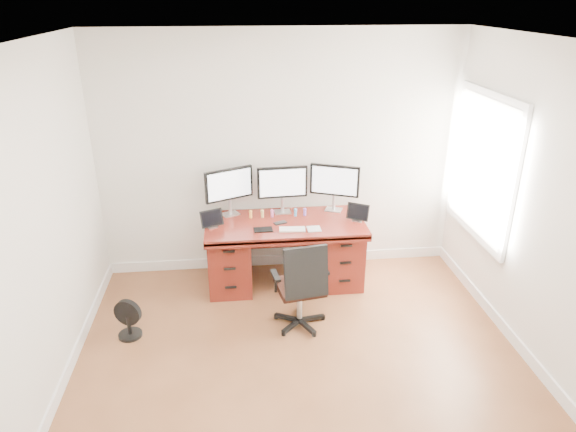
{
  "coord_description": "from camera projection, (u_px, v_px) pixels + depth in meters",
  "views": [
    {
      "loc": [
        -0.51,
        -3.18,
        3.0
      ],
      "look_at": [
        0.0,
        1.5,
        0.95
      ],
      "focal_mm": 32.0,
      "sensor_mm": 36.0,
      "label": 1
    }
  ],
  "objects": [
    {
      "name": "figurine_blue",
      "position": [
        295.0,
        212.0,
        5.62
      ],
      "size": [
        0.04,
        0.04,
        0.09
      ],
      "color": "#4BA6F1",
      "rests_on": "desk"
    },
    {
      "name": "monitor_left",
      "position": [
        229.0,
        186.0,
        5.54
      ],
      "size": [
        0.51,
        0.26,
        0.53
      ],
      "rotation": [
        0.0,
        0.0,
        0.43
      ],
      "color": "silver",
      "rests_on": "desk"
    },
    {
      "name": "floor_fan",
      "position": [
        128.0,
        320.0,
        4.81
      ],
      "size": [
        0.26,
        0.22,
        0.38
      ],
      "rotation": [
        0.0,
        0.0,
        -0.34
      ],
      "color": "black",
      "rests_on": "ground"
    },
    {
      "name": "figurine_yellow",
      "position": [
        262.0,
        213.0,
        5.58
      ],
      "size": [
        0.04,
        0.04,
        0.09
      ],
      "color": "#D1BA64",
      "rests_on": "desk"
    },
    {
      "name": "right_wall",
      "position": [
        568.0,
        229.0,
        3.9
      ],
      "size": [
        0.1,
        4.5,
        2.7
      ],
      "color": "white",
      "rests_on": "ground"
    },
    {
      "name": "office_chair",
      "position": [
        301.0,
        300.0,
        4.91
      ],
      "size": [
        0.57,
        0.57,
        0.93
      ],
      "rotation": [
        0.0,
        0.0,
        0.16
      ],
      "color": "black",
      "rests_on": "ground"
    },
    {
      "name": "desk",
      "position": [
        285.0,
        250.0,
        5.66
      ],
      "size": [
        1.7,
        0.8,
        0.75
      ],
      "color": "#5F1A13",
      "rests_on": "ground"
    },
    {
      "name": "phone",
      "position": [
        280.0,
        223.0,
        5.46
      ],
      "size": [
        0.15,
        0.11,
        0.01
      ],
      "primitive_type": "cube",
      "rotation": [
        0.0,
        0.0,
        0.37
      ],
      "color": "black",
      "rests_on": "desk"
    },
    {
      "name": "drawing_tablet",
      "position": [
        263.0,
        230.0,
        5.3
      ],
      "size": [
        0.2,
        0.13,
        0.01
      ],
      "primitive_type": "cube",
      "rotation": [
        0.0,
        0.0,
        0.05
      ],
      "color": "black",
      "rests_on": "desk"
    },
    {
      "name": "figurine_orange",
      "position": [
        251.0,
        214.0,
        5.57
      ],
      "size": [
        0.04,
        0.04,
        0.09
      ],
      "color": "#F3A039",
      "rests_on": "desk"
    },
    {
      "name": "monitor_right",
      "position": [
        335.0,
        182.0,
        5.66
      ],
      "size": [
        0.52,
        0.24,
        0.53
      ],
      "rotation": [
        0.0,
        0.0,
        -0.39
      ],
      "color": "silver",
      "rests_on": "desk"
    },
    {
      "name": "monitor_center",
      "position": [
        282.0,
        184.0,
        5.6
      ],
      "size": [
        0.55,
        0.15,
        0.53
      ],
      "rotation": [
        0.0,
        0.0,
        0.06
      ],
      "color": "silver",
      "rests_on": "desk"
    },
    {
      "name": "back_wall",
      "position": [
        281.0,
        156.0,
        5.66
      ],
      "size": [
        4.0,
        0.1,
        2.7
      ],
      "primitive_type": "cube",
      "color": "white",
      "rests_on": "ground"
    },
    {
      "name": "trackpad",
      "position": [
        314.0,
        229.0,
        5.32
      ],
      "size": [
        0.14,
        0.14,
        0.01
      ],
      "primitive_type": "cube",
      "rotation": [
        0.0,
        0.0,
        0.01
      ],
      "color": "silver",
      "rests_on": "desk"
    },
    {
      "name": "figurine_purple",
      "position": [
        305.0,
        211.0,
        5.63
      ],
      "size": [
        0.04,
        0.04,
        0.09
      ],
      "color": "#915CD3",
      "rests_on": "desk"
    },
    {
      "name": "keyboard",
      "position": [
        292.0,
        229.0,
        5.3
      ],
      "size": [
        0.28,
        0.14,
        0.01
      ],
      "primitive_type": "cube",
      "rotation": [
        0.0,
        0.0,
        -0.08
      ],
      "color": "white",
      "rests_on": "desk"
    },
    {
      "name": "figurine_pink",
      "position": [
        272.0,
        213.0,
        5.59
      ],
      "size": [
        0.04,
        0.04,
        0.09
      ],
      "color": "pink",
      "rests_on": "desk"
    },
    {
      "name": "tablet_left",
      "position": [
        212.0,
        220.0,
        5.33
      ],
      "size": [
        0.25,
        0.15,
        0.19
      ],
      "rotation": [
        0.0,
        0.0,
        0.39
      ],
      "color": "silver",
      "rests_on": "desk"
    },
    {
      "name": "ground",
      "position": [
        308.0,
        397.0,
        4.15
      ],
      "size": [
        4.5,
        4.5,
        0.0
      ],
      "primitive_type": "plane",
      "color": "brown",
      "rests_on": "ground"
    },
    {
      "name": "tablet_right",
      "position": [
        358.0,
        213.0,
        5.49
      ],
      "size": [
        0.24,
        0.18,
        0.19
      ],
      "rotation": [
        0.0,
        0.0,
        -0.52
      ],
      "color": "silver",
      "rests_on": "desk"
    }
  ]
}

